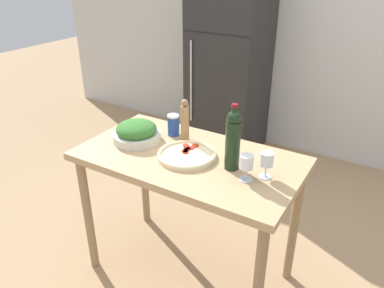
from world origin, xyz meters
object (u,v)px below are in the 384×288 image
object	(u,v)px
refrigerator	(229,68)
homemade_pizza	(187,155)
wine_glass_near	(246,163)
pepper_mill	(185,121)
salad_bowl	(136,132)
wine_glass_far	(267,161)
wine_bottle	(233,139)
salt_canister	(173,125)

from	to	relation	value
refrigerator	homemade_pizza	bearing A→B (deg)	-71.19
wine_glass_near	pepper_mill	world-z (taller)	pepper_mill
pepper_mill	salad_bowl	xyz separation A→B (m)	(-0.25, -0.17, -0.07)
refrigerator	salad_bowl	distance (m)	1.83
pepper_mill	homemade_pizza	world-z (taller)	pepper_mill
refrigerator	wine_glass_far	world-z (taller)	refrigerator
pepper_mill	wine_bottle	bearing A→B (deg)	-23.39
refrigerator	pepper_mill	distance (m)	1.71
salt_canister	wine_glass_near	bearing A→B (deg)	-22.97
wine_glass_far	wine_bottle	bearing A→B (deg)	-176.28
wine_bottle	wine_glass_near	world-z (taller)	wine_bottle
salad_bowl	salt_canister	distance (m)	0.25
homemade_pizza	salt_canister	bearing A→B (deg)	138.03
pepper_mill	homemade_pizza	xyz separation A→B (m)	(0.14, -0.19, -0.11)
wine_glass_near	refrigerator	bearing A→B (deg)	118.21
wine_bottle	pepper_mill	size ratio (longest dim) A/B	1.39
pepper_mill	homemade_pizza	distance (m)	0.26
wine_glass_far	pepper_mill	world-z (taller)	pepper_mill
homemade_pizza	salt_canister	world-z (taller)	salt_canister
wine_bottle	refrigerator	bearing A→B (deg)	116.25
wine_bottle	salad_bowl	size ratio (longest dim) A/B	1.25
salad_bowl	salt_canister	world-z (taller)	salt_canister
pepper_mill	salt_canister	distance (m)	0.12
refrigerator	wine_glass_near	xyz separation A→B (m)	(1.01, -1.88, 0.09)
wine_bottle	homemade_pizza	xyz separation A→B (m)	(-0.27, -0.02, -0.16)
homemade_pizza	wine_glass_near	bearing A→B (deg)	-7.62
salad_bowl	homemade_pizza	xyz separation A→B (m)	(0.39, -0.02, -0.04)
salt_canister	refrigerator	bearing A→B (deg)	103.49
wine_glass_near	homemade_pizza	bearing A→B (deg)	172.38
wine_glass_near	pepper_mill	distance (m)	0.58
salad_bowl	homemade_pizza	world-z (taller)	salad_bowl
wine_glass_far	homemade_pizza	xyz separation A→B (m)	(-0.46, -0.03, -0.08)
wine_glass_near	salad_bowl	xyz separation A→B (m)	(-0.77, 0.07, -0.04)
refrigerator	wine_bottle	bearing A→B (deg)	-63.75
salad_bowl	wine_bottle	bearing A→B (deg)	-0.08
pepper_mill	homemade_pizza	size ratio (longest dim) A/B	0.78
salt_canister	salad_bowl	bearing A→B (deg)	-127.72
refrigerator	salt_canister	xyz separation A→B (m)	(0.39, -1.62, 0.06)
refrigerator	salt_canister	distance (m)	1.67
wine_bottle	wine_glass_far	xyz separation A→B (m)	(0.19, 0.01, -0.08)
wine_glass_near	salad_bowl	size ratio (longest dim) A/B	0.48
homemade_pizza	salt_canister	distance (m)	0.32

